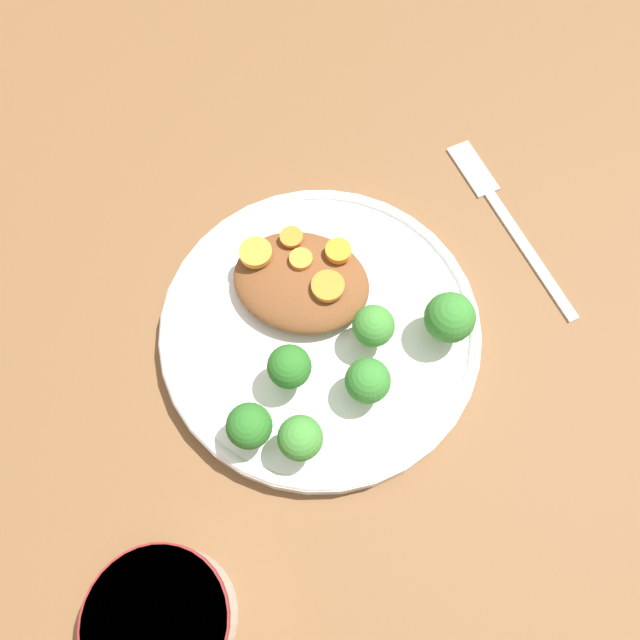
{
  "coord_description": "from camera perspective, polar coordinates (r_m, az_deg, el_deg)",
  "views": [
    {
      "loc": [
        0.05,
        -0.19,
        0.52
      ],
      "look_at": [
        0.0,
        0.0,
        0.04
      ],
      "focal_mm": 35.0,
      "sensor_mm": 36.0,
      "label": 1
    }
  ],
  "objects": [
    {
      "name": "plate",
      "position": [
        0.54,
        0.0,
        -0.87
      ],
      "size": [
        0.28,
        0.28,
        0.03
      ],
      "color": "white",
      "rests_on": "ground_plane"
    },
    {
      "name": "broccoli_floret_1",
      "position": [
        0.51,
        11.75,
        0.17
      ],
      "size": [
        0.04,
        0.04,
        0.05
      ],
      "color": "#7FA85B",
      "rests_on": "plate"
    },
    {
      "name": "dip_bowl",
      "position": [
        0.5,
        -14.19,
        -25.02
      ],
      "size": [
        0.1,
        0.1,
        0.06
      ],
      "color": "silver",
      "rests_on": "ground_plane"
    },
    {
      "name": "carrot_slice_4",
      "position": [
        0.53,
        1.98,
        6.26
      ],
      "size": [
        0.02,
        0.02,
        0.01
      ],
      "primitive_type": "cylinder",
      "color": "orange",
      "rests_on": "stew_mound"
    },
    {
      "name": "broccoli_floret_4",
      "position": [
        0.5,
        4.81,
        -0.94
      ],
      "size": [
        0.03,
        0.03,
        0.05
      ],
      "color": "#759E51",
      "rests_on": "plate"
    },
    {
      "name": "broccoli_floret_0",
      "position": [
        0.49,
        4.38,
        -5.62
      ],
      "size": [
        0.04,
        0.04,
        0.05
      ],
      "color": "#759E51",
      "rests_on": "plate"
    },
    {
      "name": "carrot_slice_0",
      "position": [
        0.52,
        -1.76,
        5.6
      ],
      "size": [
        0.02,
        0.02,
        0.01
      ],
      "primitive_type": "cylinder",
      "color": "orange",
      "rests_on": "stew_mound"
    },
    {
      "name": "broccoli_floret_3",
      "position": [
        0.47,
        -1.81,
        -10.78
      ],
      "size": [
        0.03,
        0.03,
        0.05
      ],
      "color": "#7FA85B",
      "rests_on": "plate"
    },
    {
      "name": "carrot_slice_3",
      "position": [
        0.54,
        -2.63,
        7.59
      ],
      "size": [
        0.02,
        0.02,
        0.0
      ],
      "primitive_type": "cylinder",
      "color": "orange",
      "rests_on": "stew_mound"
    },
    {
      "name": "ground_plane",
      "position": [
        0.55,
        0.0,
        -1.38
      ],
      "size": [
        4.0,
        4.0,
        0.0
      ],
      "primitive_type": "plane",
      "color": "brown"
    },
    {
      "name": "carrot_slice_2",
      "position": [
        0.53,
        -5.9,
        6.15
      ],
      "size": [
        0.03,
        0.03,
        0.01
      ],
      "primitive_type": "cylinder",
      "color": "orange",
      "rests_on": "stew_mound"
    },
    {
      "name": "stew_mound",
      "position": [
        0.53,
        -1.73,
        3.53
      ],
      "size": [
        0.12,
        0.09,
        0.03
      ],
      "primitive_type": "ellipsoid",
      "color": "brown",
      "rests_on": "plate"
    },
    {
      "name": "broccoli_floret_5",
      "position": [
        0.48,
        -6.47,
        -9.65
      ],
      "size": [
        0.04,
        0.04,
        0.05
      ],
      "color": "#7FA85B",
      "rests_on": "plate"
    },
    {
      "name": "carrot_slice_1",
      "position": [
        0.51,
        0.81,
        3.1
      ],
      "size": [
        0.03,
        0.03,
        0.01
      ],
      "primitive_type": "cylinder",
      "color": "orange",
      "rests_on": "stew_mound"
    },
    {
      "name": "fork",
      "position": [
        0.63,
        16.18,
        9.74
      ],
      "size": [
        0.15,
        0.17,
        0.01
      ],
      "rotation": [
        0.0,
        0.0,
        8.56
      ],
      "color": "silver",
      "rests_on": "ground_plane"
    },
    {
      "name": "broccoli_floret_2",
      "position": [
        0.49,
        -2.82,
        -4.35
      ],
      "size": [
        0.04,
        0.04,
        0.05
      ],
      "color": "#759E51",
      "rests_on": "plate"
    }
  ]
}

